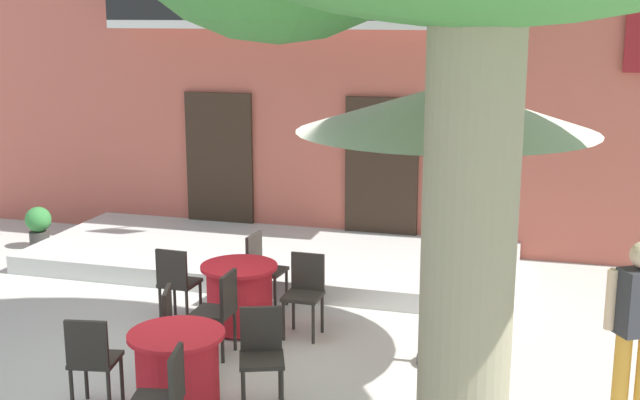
{
  "coord_description": "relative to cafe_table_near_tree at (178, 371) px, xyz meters",
  "views": [
    {
      "loc": [
        3.43,
        -6.99,
        3.52
      ],
      "look_at": [
        0.75,
        2.42,
        1.3
      ],
      "focal_mm": 46.7,
      "sensor_mm": 36.0,
      "label": 1
    }
  ],
  "objects": [
    {
      "name": "ground_plane",
      "position": [
        -0.32,
        0.72,
        -0.39
      ],
      "size": [
        120.0,
        120.0,
        0.0
      ],
      "primitive_type": "plane",
      "color": "beige"
    },
    {
      "name": "entrance_step_platform",
      "position": [
        -0.65,
        4.39,
        -0.27
      ],
      "size": [
        6.75,
        2.67,
        0.25
      ],
      "primitive_type": "cube",
      "color": "silver",
      "rests_on": "ground"
    },
    {
      "name": "cafe_table_near_tree",
      "position": [
        0.0,
        0.0,
        0.0
      ],
      "size": [
        0.86,
        0.86,
        0.76
      ],
      "color": "red",
      "rests_on": "ground"
    },
    {
      "name": "cafe_chair_near_tree_0",
      "position": [
        0.23,
        -0.72,
        0.14
      ],
      "size": [
        0.47,
        0.47,
        0.91
      ],
      "color": "#2D2823",
      "rests_on": "ground"
    },
    {
      "name": "cafe_chair_near_tree_1",
      "position": [
        0.67,
        0.34,
        0.14
      ],
      "size": [
        0.52,
        0.52,
        0.91
      ],
      "color": "#2D2823",
      "rests_on": "ground"
    },
    {
      "name": "cafe_chair_near_tree_2",
      "position": [
        -0.31,
        0.69,
        0.14
      ],
      "size": [
        0.51,
        0.51,
        0.91
      ],
      "color": "#2D2823",
      "rests_on": "ground"
    },
    {
      "name": "cafe_chair_near_tree_3",
      "position": [
        -0.72,
        -0.21,
        0.14
      ],
      "size": [
        0.46,
        0.46,
        0.91
      ],
      "color": "#2D2823",
      "rests_on": "ground"
    },
    {
      "name": "cafe_table_middle",
      "position": [
        -0.2,
        2.03,
        0.0
      ],
      "size": [
        0.86,
        0.86,
        0.76
      ],
      "color": "red",
      "rests_on": "ground"
    },
    {
      "name": "cafe_chair_middle_0",
      "position": [
        -0.13,
        1.28,
        0.14
      ],
      "size": [
        0.4,
        0.4,
        0.91
      ],
      "color": "#2D2823",
      "rests_on": "ground"
    },
    {
      "name": "cafe_chair_middle_1",
      "position": [
        0.55,
        2.09,
        0.14
      ],
      "size": [
        0.41,
        0.41,
        0.91
      ],
      "color": "#2D2823",
      "rests_on": "ground"
    },
    {
      "name": "cafe_chair_middle_2",
      "position": [
        -0.2,
        2.78,
        0.14
      ],
      "size": [
        0.44,
        0.44,
        0.91
      ],
      "color": "#2D2823",
      "rests_on": "ground"
    },
    {
      "name": "cafe_chair_middle_3",
      "position": [
        -0.95,
        1.99,
        0.14
      ],
      "size": [
        0.42,
        0.42,
        0.91
      ],
      "color": "#2D2823",
      "rests_on": "ground"
    },
    {
      "name": "cafe_umbrella",
      "position": [
        2.1,
        1.68,
        2.22
      ],
      "size": [
        2.9,
        2.9,
        2.85
      ],
      "color": "#997A56",
      "rests_on": "ground"
    },
    {
      "name": "ground_planter_left",
      "position": [
        -4.38,
        4.33,
        -0.04
      ],
      "size": [
        0.39,
        0.39,
        0.63
      ],
      "color": "#47423D",
      "rests_on": "ground"
    },
    {
      "name": "pedestrian_by_tree",
      "position": [
        3.86,
        0.67,
        0.58
      ],
      "size": [
        0.53,
        0.37,
        1.71
      ],
      "color": "gold",
      "rests_on": "ground"
    }
  ]
}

